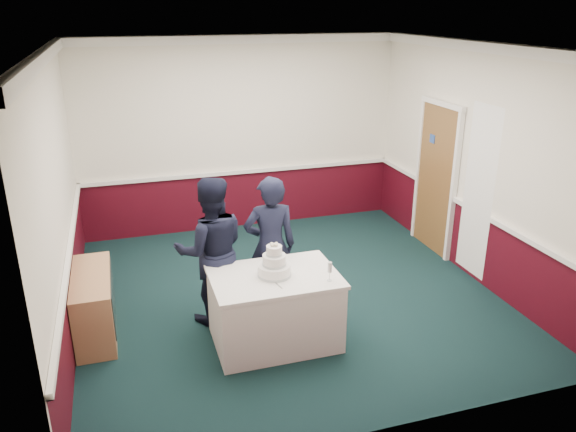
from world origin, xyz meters
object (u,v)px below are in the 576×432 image
object	(u,v)px
cake_table	(275,308)
champagne_flute	(330,268)
person_man	(211,251)
person_woman	(270,247)
sideboard	(94,304)
wedding_cake	(274,266)
cake_knife	(277,284)

from	to	relation	value
cake_table	champagne_flute	bearing A→B (deg)	-29.25
person_man	cake_table	bearing A→B (deg)	132.21
champagne_flute	person_woman	bearing A→B (deg)	112.33
sideboard	wedding_cake	world-z (taller)	wedding_cake
sideboard	cake_knife	distance (m)	2.08
sideboard	person_man	world-z (taller)	person_man
cake_knife	person_woman	bearing A→B (deg)	67.77
sideboard	wedding_cake	bearing A→B (deg)	-22.18
cake_table	person_woman	size ratio (longest dim) A/B	0.79
cake_knife	person_woman	distance (m)	0.84
cake_table	person_man	world-z (taller)	person_man
sideboard	cake_knife	size ratio (longest dim) A/B	5.45
wedding_cake	person_woman	distance (m)	0.64
cake_table	person_man	bearing A→B (deg)	128.97
cake_table	person_man	size ratio (longest dim) A/B	0.77
sideboard	person_man	xyz separation A→B (m)	(1.30, -0.08, 0.50)
wedding_cake	champagne_flute	world-z (taller)	wedding_cake
person_man	person_woman	size ratio (longest dim) A/B	1.02
sideboard	person_woman	distance (m)	2.02
cake_knife	cake_table	bearing A→B (deg)	70.14
cake_table	champagne_flute	distance (m)	0.78
champagne_flute	person_woman	xyz separation A→B (m)	(-0.37, 0.90, -0.09)
champagne_flute	person_woman	world-z (taller)	person_woman
person_man	person_woman	bearing A→B (deg)	179.68
cake_knife	person_woman	size ratio (longest dim) A/B	0.13
sideboard	cake_table	distance (m)	1.98
cake_table	wedding_cake	bearing A→B (deg)	90.00
champagne_flute	cake_table	bearing A→B (deg)	150.75
cake_knife	person_man	world-z (taller)	person_man
sideboard	cake_table	xyz separation A→B (m)	(1.83, -0.75, 0.05)
person_man	person_woman	world-z (taller)	person_man
champagne_flute	person_man	distance (m)	1.41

